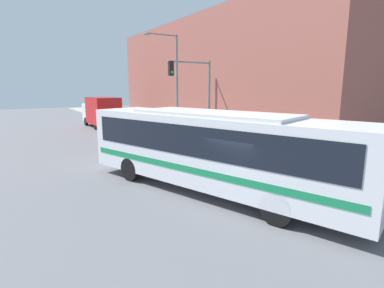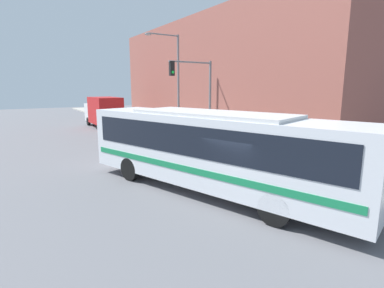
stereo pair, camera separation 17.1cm
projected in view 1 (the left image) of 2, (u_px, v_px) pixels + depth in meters
name	position (u px, v px, depth m)	size (l,w,h in m)	color
ground_plane	(240.00, 203.00, 11.09)	(120.00, 120.00, 0.00)	slate
sidewalk	(154.00, 128.00, 30.81)	(3.09, 70.00, 0.17)	#A8A399
building_facade	(214.00, 77.00, 28.79)	(6.00, 29.60, 10.42)	brown
city_bus	(212.00, 146.00, 11.97)	(6.06, 12.38, 3.29)	silver
delivery_truck	(101.00, 111.00, 31.90)	(2.48, 6.66, 3.19)	#B21919
fire_hydrant	(247.00, 150.00, 17.93)	(0.23, 0.32, 0.73)	red
traffic_light_pole	(196.00, 89.00, 20.18)	(3.28, 0.35, 5.83)	slate
parking_meter	(198.00, 132.00, 22.14)	(0.14, 0.14, 1.21)	slate
street_lamp	(173.00, 78.00, 24.27)	(2.97, 0.28, 8.17)	slate
pedestrian_near_corner	(262.00, 137.00, 19.10)	(0.34, 0.34, 1.82)	#23283D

